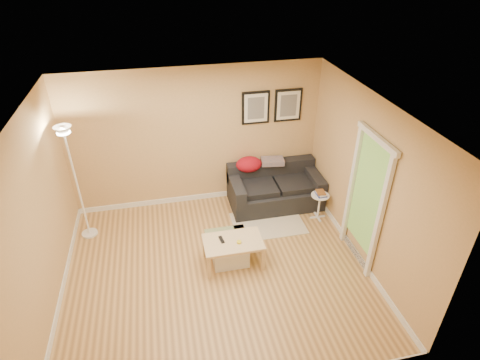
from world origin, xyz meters
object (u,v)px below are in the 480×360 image
at_px(coffee_table, 233,252).
at_px(side_table, 319,206).
at_px(floor_lamp, 78,187).
at_px(sofa, 275,187).
at_px(storage_bin, 230,253).
at_px(book_stack, 321,193).

height_order(coffee_table, side_table, side_table).
relative_size(side_table, floor_lamp, 0.24).
xyz_separation_m(sofa, storage_bin, (-1.14, -1.39, -0.20)).
bearing_deg(floor_lamp, storage_bin, -27.89).
bearing_deg(storage_bin, book_stack, 23.90).
xyz_separation_m(coffee_table, side_table, (1.74, 0.83, 0.02)).
bearing_deg(side_table, coffee_table, -154.62).
distance_m(coffee_table, storage_bin, 0.08).
distance_m(coffee_table, book_stack, 1.96).
bearing_deg(coffee_table, floor_lamp, 169.51).
distance_m(book_stack, floor_lamp, 4.07).
height_order(side_table, floor_lamp, floor_lamp).
height_order(sofa, coffee_table, sofa).
bearing_deg(storage_bin, floor_lamp, 152.11).
xyz_separation_m(coffee_table, book_stack, (1.75, 0.83, 0.30)).
bearing_deg(side_table, book_stack, 30.86).
bearing_deg(storage_bin, coffee_table, -42.82).
distance_m(sofa, coffee_table, 1.81).
xyz_separation_m(storage_bin, side_table, (1.78, 0.79, 0.07)).
height_order(sofa, storage_bin, sofa).
relative_size(coffee_table, side_table, 1.81).
bearing_deg(book_stack, storage_bin, -162.78).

